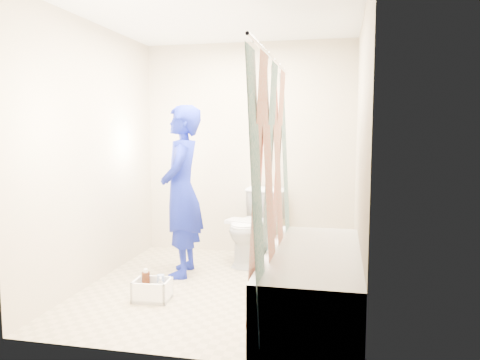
% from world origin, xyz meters
% --- Properties ---
extents(floor, '(2.60, 2.60, 0.00)m').
position_xyz_m(floor, '(0.00, 0.00, 0.00)').
color(floor, tan).
rests_on(floor, ground).
extents(ceiling, '(2.40, 2.60, 0.02)m').
position_xyz_m(ceiling, '(0.00, 0.00, 2.40)').
color(ceiling, silver).
rests_on(ceiling, wall_back).
extents(wall_back, '(2.40, 0.02, 2.40)m').
position_xyz_m(wall_back, '(0.00, 1.30, 1.20)').
color(wall_back, '#B8AB8D').
rests_on(wall_back, ground).
extents(wall_front, '(2.40, 0.02, 2.40)m').
position_xyz_m(wall_front, '(0.00, -1.30, 1.20)').
color(wall_front, '#B8AB8D').
rests_on(wall_front, ground).
extents(wall_left, '(0.02, 2.60, 2.40)m').
position_xyz_m(wall_left, '(-1.20, 0.00, 1.20)').
color(wall_left, '#B8AB8D').
rests_on(wall_left, ground).
extents(wall_right, '(0.02, 2.60, 2.40)m').
position_xyz_m(wall_right, '(1.20, 0.00, 1.20)').
color(wall_right, '#B8AB8D').
rests_on(wall_right, ground).
extents(bathtub, '(0.70, 1.75, 0.50)m').
position_xyz_m(bathtub, '(0.85, -0.43, 0.27)').
color(bathtub, white).
rests_on(bathtub, ground).
extents(curtain_rod, '(0.02, 1.90, 0.02)m').
position_xyz_m(curtain_rod, '(0.52, -0.43, 1.95)').
color(curtain_rod, silver).
rests_on(curtain_rod, wall_back).
extents(shower_curtain, '(0.06, 1.75, 1.80)m').
position_xyz_m(shower_curtain, '(0.52, -0.43, 1.02)').
color(shower_curtain, white).
rests_on(shower_curtain, curtain_rod).
extents(toilet, '(0.62, 0.86, 0.79)m').
position_xyz_m(toilet, '(0.15, 0.88, 0.39)').
color(toilet, white).
rests_on(toilet, ground).
extents(tank_lid, '(0.52, 0.33, 0.04)m').
position_xyz_m(tank_lid, '(0.12, 0.76, 0.46)').
color(tank_lid, white).
rests_on(tank_lid, toilet).
extents(tank_internals, '(0.19, 0.08, 0.26)m').
position_xyz_m(tank_internals, '(0.16, 1.10, 0.78)').
color(tank_internals, black).
rests_on(tank_internals, toilet).
extents(plumber, '(0.49, 0.66, 1.66)m').
position_xyz_m(plumber, '(-0.47, 0.33, 0.83)').
color(plumber, '#0D1489').
rests_on(plumber, ground).
extents(cleaning_caddy, '(0.31, 0.25, 0.23)m').
position_xyz_m(cleaning_caddy, '(-0.47, -0.41, 0.08)').
color(cleaning_caddy, white).
rests_on(cleaning_caddy, ground).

